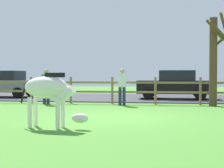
# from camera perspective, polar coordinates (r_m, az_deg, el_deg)

# --- Properties ---
(ground_plane) EXTENTS (60.00, 60.00, 0.00)m
(ground_plane) POSITION_cam_1_polar(r_m,az_deg,el_deg) (11.02, 0.79, -5.54)
(ground_plane) COLOR #47842D
(parking_asphalt) EXTENTS (28.00, 7.40, 0.05)m
(parking_asphalt) POSITION_cam_1_polar(r_m,az_deg,el_deg) (20.23, 4.68, -2.28)
(parking_asphalt) COLOR #38383D
(parking_asphalt) RESTS_ON ground_plane
(paddock_fence) EXTENTS (20.20, 0.11, 1.26)m
(paddock_fence) POSITION_cam_1_polar(r_m,az_deg,el_deg) (16.04, 0.05, -0.77)
(paddock_fence) COLOR olive
(paddock_fence) RESTS_ON ground_plane
(bare_tree) EXTENTS (1.13, 1.36, 3.99)m
(bare_tree) POSITION_cam_1_polar(r_m,az_deg,el_deg) (15.62, 16.61, 4.16)
(bare_tree) COLOR #513A23
(bare_tree) RESTS_ON ground_plane
(zebra) EXTENTS (1.93, 0.67, 1.41)m
(zebra) POSITION_cam_1_polar(r_m,az_deg,el_deg) (8.91, -10.43, -1.26)
(zebra) COLOR white
(zebra) RESTS_ON ground_plane
(parked_car_black) EXTENTS (4.03, 1.94, 1.56)m
(parked_car_black) POSITION_cam_1_polar(r_m,az_deg,el_deg) (19.15, 10.42, -0.06)
(parked_car_black) COLOR black
(parked_car_black) RESTS_ON parking_asphalt
(parked_car_grey) EXTENTS (4.05, 1.99, 1.56)m
(parked_car_grey) POSITION_cam_1_polar(r_m,az_deg,el_deg) (21.55, -17.54, 0.07)
(parked_car_grey) COLOR slate
(parked_car_grey) RESTS_ON parking_asphalt
(visitor_left_of_tree) EXTENTS (0.37, 0.24, 1.64)m
(visitor_left_of_tree) POSITION_cam_1_polar(r_m,az_deg,el_deg) (16.10, -10.90, -0.12)
(visitor_left_of_tree) COLOR #232847
(visitor_left_of_tree) RESTS_ON ground_plane
(visitor_right_of_tree) EXTENTS (0.39, 0.27, 1.64)m
(visitor_right_of_tree) POSITION_cam_1_polar(r_m,az_deg,el_deg) (15.22, 1.68, -0.18)
(visitor_right_of_tree) COLOR #232847
(visitor_right_of_tree) RESTS_ON ground_plane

